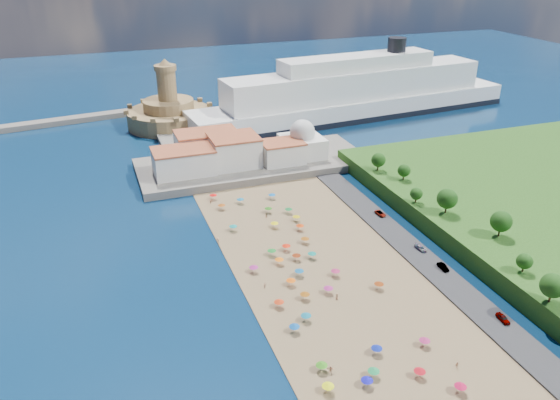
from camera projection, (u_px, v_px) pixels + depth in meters
name	position (u px, v px, depth m)	size (l,w,h in m)	color
ground	(297.00, 264.00, 151.69)	(700.00, 700.00, 0.00)	#071938
terrace	(253.00, 164.00, 216.13)	(90.00, 36.00, 3.00)	#59544C
jetty	(182.00, 143.00, 239.24)	(18.00, 70.00, 2.40)	#59544C
waterfront_buildings	(220.00, 152.00, 209.93)	(57.00, 29.00, 11.00)	silver
domed_building	(302.00, 142.00, 217.35)	(16.00, 16.00, 15.00)	silver
fortress	(169.00, 113.00, 262.38)	(40.00, 40.00, 32.40)	#A08250
cruise_ship	(355.00, 95.00, 274.79)	(174.70, 41.20, 37.86)	black
beach_parasols	(310.00, 281.00, 140.21)	(30.38, 117.25, 2.20)	gray
beachgoers	(288.00, 292.00, 137.89)	(35.44, 99.34, 1.87)	tan
parked_cars	(428.00, 254.00, 154.09)	(2.33, 62.43, 1.40)	gray
hillside_trees	(468.00, 216.00, 156.04)	(16.10, 103.66, 8.03)	#382314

